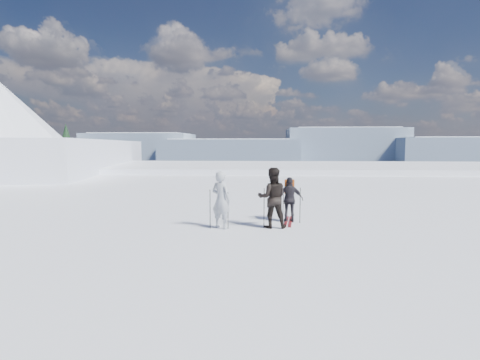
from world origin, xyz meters
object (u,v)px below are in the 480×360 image
object	(u,v)px
skier_grey	(221,200)
skier_dark	(272,198)
skier_pack	(290,200)
skis_loose	(288,221)

from	to	relation	value
skier_grey	skier_dark	size ratio (longest dim) A/B	0.94
skier_pack	skis_loose	size ratio (longest dim) A/B	0.88
skier_dark	skier_pack	bearing A→B (deg)	-127.67
skier_grey	skis_loose	xyz separation A→B (m)	(2.14, 1.07, -0.87)
skier_grey	skier_pack	bearing A→B (deg)	-124.06
skier_grey	skis_loose	bearing A→B (deg)	-123.79
skier_pack	skier_grey	bearing A→B (deg)	26.08
skier_dark	skier_grey	bearing A→B (deg)	3.34
skier_grey	skier_dark	distance (m)	1.58
skier_grey	skier_pack	xyz separation A→B (m)	(2.18, 1.08, -0.13)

